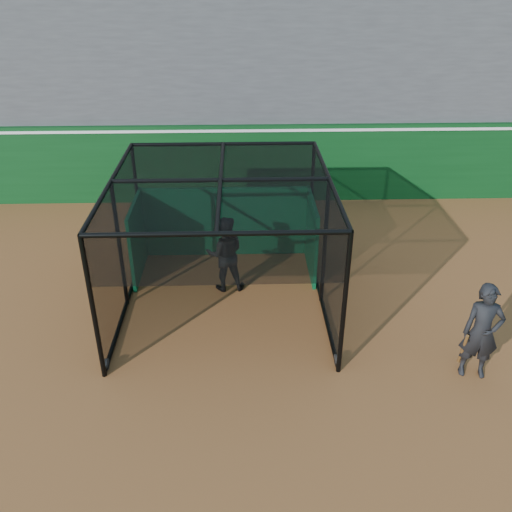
{
  "coord_description": "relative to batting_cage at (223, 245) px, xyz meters",
  "views": [
    {
      "loc": [
        0.1,
        -8.18,
        7.03
      ],
      "look_at": [
        0.4,
        2.0,
        1.4
      ],
      "focal_mm": 38.0,
      "sensor_mm": 36.0,
      "label": 1
    }
  ],
  "objects": [
    {
      "name": "ground",
      "position": [
        0.32,
        -2.36,
        -1.5
      ],
      "size": [
        120.0,
        120.0,
        0.0
      ],
      "primitive_type": "plane",
      "color": "brown",
      "rests_on": "ground"
    },
    {
      "name": "outfield_wall",
      "position": [
        0.32,
        6.14,
        -0.21
      ],
      "size": [
        50.0,
        0.5,
        2.5
      ],
      "color": "#0B3D15",
      "rests_on": "ground"
    },
    {
      "name": "grandstand",
      "position": [
        0.32,
        9.91,
        2.98
      ],
      "size": [
        50.0,
        7.85,
        8.95
      ],
      "color": "#4C4C4F",
      "rests_on": "ground"
    },
    {
      "name": "batting_cage",
      "position": [
        0.0,
        0.0,
        0.0
      ],
      "size": [
        4.59,
        5.03,
        3.01
      ],
      "color": "black",
      "rests_on": "ground"
    },
    {
      "name": "batter",
      "position": [
        0.02,
        0.62,
        -0.57
      ],
      "size": [
        0.95,
        0.76,
        1.86
      ],
      "primitive_type": "imported",
      "rotation": [
        0.0,
        0.0,
        3.21
      ],
      "color": "black",
      "rests_on": "ground"
    },
    {
      "name": "on_deck_player",
      "position": [
        4.81,
        -2.63,
        -0.52
      ],
      "size": [
        0.78,
        0.58,
        1.97
      ],
      "color": "black",
      "rests_on": "ground"
    }
  ]
}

